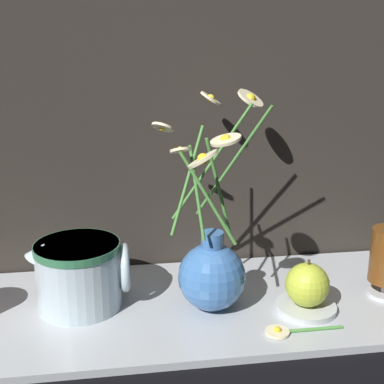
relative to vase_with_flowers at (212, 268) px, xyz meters
name	(u,v)px	position (x,y,z in m)	size (l,w,h in m)	color
ground_plane	(185,310)	(-0.04, 0.02, -0.08)	(6.00, 6.00, 0.00)	black
shelf	(185,307)	(-0.04, 0.02, -0.07)	(0.84, 0.32, 0.01)	#B2B7BC
vase_with_flowers	(212,268)	(0.00, 0.00, 0.00)	(0.20, 0.25, 0.33)	#3F72B7
ceramic_pitcher	(80,272)	(-0.21, 0.03, -0.01)	(0.16, 0.13, 0.12)	silver
saucer_plate	(306,307)	(0.15, -0.03, -0.06)	(0.10, 0.10, 0.01)	silver
orange_fruit	(307,285)	(0.15, -0.03, -0.02)	(0.07, 0.07, 0.08)	#B7C638
loose_daisy	(287,331)	(0.09, -0.09, -0.07)	(0.12, 0.04, 0.01)	#4C8E3D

